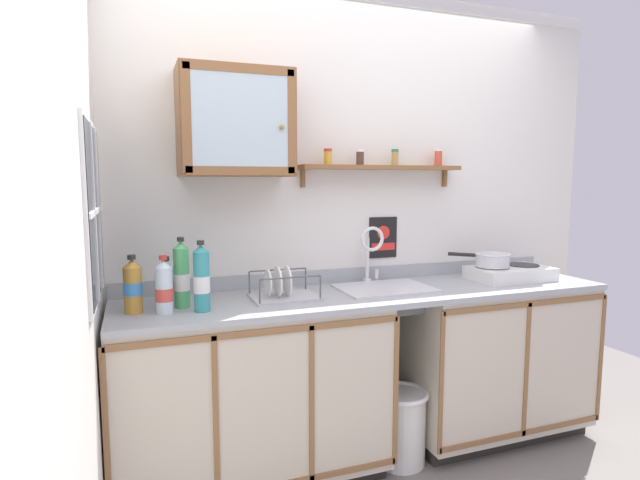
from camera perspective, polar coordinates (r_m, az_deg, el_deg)
The scene contains 20 objects.
back_wall at distance 2.97m, azimuth 3.43°, elevation 2.52°, with size 3.30×0.07×2.58m.
side_wall_left at distance 1.78m, azimuth -26.04°, elevation -1.28°, with size 0.05×3.46×2.58m, color silver.
lower_cabinet_run at distance 2.68m, azimuth -7.75°, elevation -16.78°, with size 1.34×0.59×0.90m.
lower_cabinet_run_right at distance 3.28m, azimuth 18.62°, elevation -12.54°, with size 1.11×0.59×0.90m.
countertop at distance 2.74m, azimuth 6.02°, elevation -6.03°, with size 2.66×0.61×0.03m, color #9EA3A8.
backsplash at distance 2.98m, azimuth 3.65°, elevation -3.90°, with size 2.66×0.02×0.08m, color #9EA3A8.
sink at distance 2.81m, azimuth 7.08°, elevation -5.77°, with size 0.50×0.41×0.45m.
hot_plate_stove at distance 3.22m, azimuth 20.57°, elevation -3.51°, with size 0.47×0.29×0.08m.
saucepan at distance 3.15m, azimuth 18.76°, elevation -2.08°, with size 0.30×0.28×0.08m.
bottle_water_clear_0 at distance 2.37m, azimuth -17.13°, elevation -5.17°, with size 0.08×0.08×0.26m.
bottle_juice_amber_1 at distance 2.41m, azimuth -20.31°, elevation -4.93°, with size 0.08×0.08×0.26m.
bottle_soda_green_2 at distance 2.44m, azimuth -15.30°, elevation -3.92°, with size 0.07×0.07×0.33m.
bottle_detergent_teal_3 at distance 2.35m, azimuth -13.17°, elevation -4.33°, with size 0.07×0.07×0.32m.
bottle_water_blue_4 at distance 2.52m, azimuth -16.90°, elevation -4.67°, with size 0.08×0.08×0.23m.
dish_rack at distance 2.56m, azimuth -4.26°, elevation -5.76°, with size 0.33×0.25×0.16m.
wall_cabinet at distance 2.61m, azimuth -9.48°, elevation 12.83°, with size 0.56×0.30×0.53m.
spice_shelf at distance 2.94m, azimuth 7.01°, elevation 8.25°, with size 0.98×0.14×0.23m.
warning_sign at distance 3.04m, azimuth 7.10°, elevation 0.25°, with size 0.18×0.01×0.24m.
window at distance 2.25m, azimuth -24.19°, elevation 2.98°, with size 0.03×0.72×0.73m.
trash_bin at distance 2.93m, azimuth 9.05°, elevation -19.87°, with size 0.30×0.30×0.40m.
Camera 1 is at (-1.19, -2.03, 1.52)m, focal length 28.46 mm.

